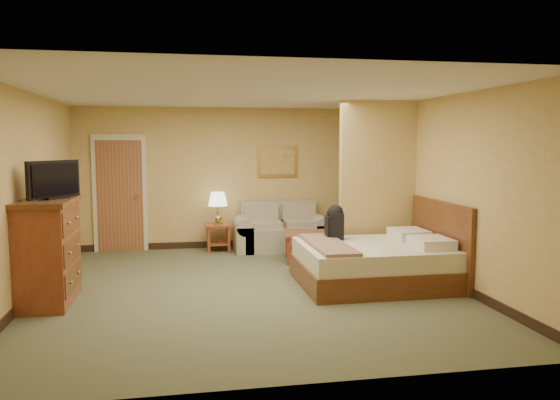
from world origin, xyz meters
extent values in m
plane|color=#4F5235|center=(0.00, 0.00, 0.00)|extent=(6.00, 6.00, 0.00)
plane|color=white|center=(0.00, 0.00, 2.60)|extent=(6.00, 6.00, 0.00)
cube|color=tan|center=(0.00, 3.00, 1.30)|extent=(5.50, 0.02, 2.60)
cube|color=tan|center=(-2.75, 0.00, 1.30)|extent=(0.02, 6.00, 2.60)
cube|color=tan|center=(2.75, 0.00, 1.30)|extent=(0.02, 6.00, 2.60)
cube|color=tan|center=(2.15, 0.93, 1.30)|extent=(1.20, 0.15, 2.60)
cube|color=beige|center=(-1.95, 2.97, 1.05)|extent=(0.94, 0.06, 2.10)
cube|color=brown|center=(-1.95, 2.96, 1.00)|extent=(0.80, 0.04, 2.00)
cylinder|color=#AC913F|center=(-1.65, 2.90, 1.00)|extent=(0.04, 0.12, 0.04)
cube|color=black|center=(0.00, 2.99, 0.06)|extent=(5.50, 0.02, 0.12)
cube|color=gray|center=(0.93, 2.52, 0.21)|extent=(1.42, 0.76, 0.43)
cube|color=gray|center=(0.93, 2.86, 0.65)|extent=(1.42, 0.18, 0.45)
cube|color=gray|center=(0.22, 2.52, 0.24)|extent=(0.31, 0.76, 0.48)
cube|color=gray|center=(1.64, 2.52, 0.24)|extent=(0.31, 0.76, 0.48)
cube|color=maroon|center=(-0.22, 2.65, 0.47)|extent=(0.45, 0.45, 0.04)
cube|color=maroon|center=(-0.22, 2.65, 0.13)|extent=(0.37, 0.37, 0.03)
cube|color=maroon|center=(-0.40, 2.47, 0.23)|extent=(0.04, 0.04, 0.45)
cube|color=maroon|center=(-0.04, 2.47, 0.23)|extent=(0.04, 0.04, 0.45)
cube|color=maroon|center=(-0.40, 2.83, 0.23)|extent=(0.04, 0.04, 0.45)
cube|color=maroon|center=(-0.04, 2.83, 0.23)|extent=(0.04, 0.04, 0.45)
cylinder|color=#AC913F|center=(-0.22, 2.65, 0.51)|extent=(0.18, 0.18, 0.04)
cylinder|color=#AC913F|center=(-0.22, 2.65, 0.73)|extent=(0.02, 0.02, 0.29)
cone|color=white|center=(-0.22, 2.65, 0.95)|extent=(0.35, 0.35, 0.24)
cube|color=maroon|center=(1.17, 1.52, 0.46)|extent=(0.86, 0.86, 0.04)
cube|color=maroon|center=(1.17, 1.52, 0.16)|extent=(0.73, 0.73, 0.03)
cube|color=maroon|center=(0.85, 1.20, 0.22)|extent=(0.05, 0.05, 0.45)
cube|color=maroon|center=(1.49, 1.84, 0.22)|extent=(0.05, 0.05, 0.45)
cube|color=#B78E3F|center=(0.93, 2.98, 1.60)|extent=(0.76, 0.03, 0.59)
cube|color=#A77533|center=(0.93, 2.96, 1.60)|extent=(0.64, 0.02, 0.47)
cube|color=maroon|center=(-2.48, -0.22, 0.61)|extent=(0.56, 1.12, 1.22)
cube|color=#522813|center=(-2.48, -0.22, 1.25)|extent=(0.63, 1.20, 0.06)
cube|color=black|center=(-2.38, -0.22, 1.29)|extent=(0.35, 0.38, 0.03)
cube|color=black|center=(-2.38, -0.22, 1.52)|extent=(0.49, 0.65, 0.45)
cube|color=#522813|center=(1.75, -0.10, 0.16)|extent=(2.08, 1.66, 0.31)
cube|color=beige|center=(1.75, -0.10, 0.44)|extent=(2.01, 1.60, 0.25)
cube|color=#522813|center=(2.71, -0.10, 0.57)|extent=(0.06, 1.76, 1.14)
cube|color=silver|center=(2.40, -0.46, 0.62)|extent=(0.47, 0.57, 0.15)
cube|color=silver|center=(2.40, 0.26, 0.62)|extent=(0.47, 0.57, 0.15)
cube|color=brown|center=(1.08, -0.10, 0.58)|extent=(0.47, 1.56, 0.05)
cube|color=black|center=(1.32, 0.41, 0.75)|extent=(0.21, 0.30, 0.39)
sphere|color=black|center=(1.32, 0.41, 0.95)|extent=(0.23, 0.23, 0.23)
camera|label=1|loc=(-0.87, -7.14, 1.95)|focal=35.00mm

